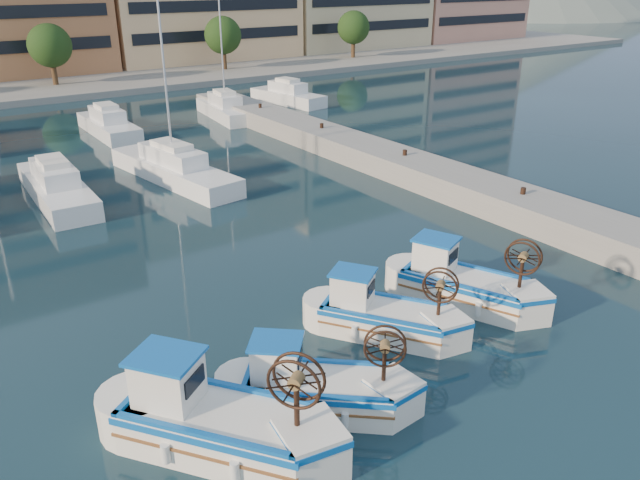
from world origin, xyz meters
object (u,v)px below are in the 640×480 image
Objects in this scene: fishing_boat_c at (381,314)px; fishing_boat_d at (462,283)px; fishing_boat_a at (214,419)px; fishing_boat_b at (314,387)px.

fishing_boat_c is 3.56m from fishing_boat_d.
fishing_boat_a is at bearing 166.17° from fishing_boat_d.
fishing_boat_a is 6.80m from fishing_boat_c.
fishing_boat_b is 0.98× the size of fishing_boat_c.
fishing_boat_b reaches higher than fishing_boat_c.
fishing_boat_c is at bearing 156.25° from fishing_boat_d.
fishing_boat_c is (3.83, 1.86, -0.00)m from fishing_boat_b.
fishing_boat_d is at bearing -27.31° from fishing_boat_a.
fishing_boat_c is (6.58, 1.70, -0.14)m from fishing_boat_a.
fishing_boat_d is at bearing -35.42° from fishing_boat_b.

